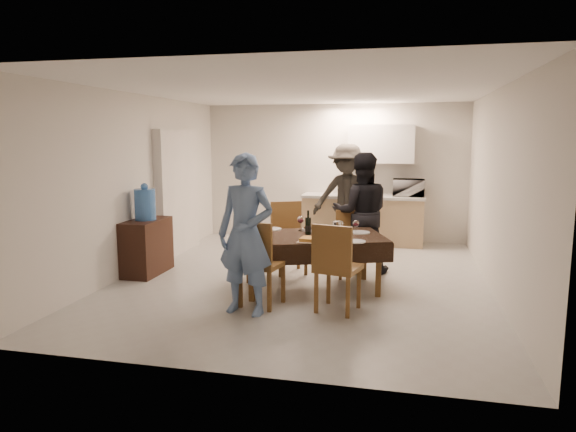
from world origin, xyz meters
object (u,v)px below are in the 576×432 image
water_pitcher (338,229)px  person_far (361,213)px  savoury_tart (314,240)px  person_kitchen (347,196)px  microwave (409,188)px  dining_table (311,238)px  person_near (246,234)px  wine_bottle (308,222)px  water_jug (145,204)px  console (147,247)px

water_pitcher → person_far: person_far is taller
water_pitcher → savoury_tart: size_ratio=0.55×
person_kitchen → microwave: bearing=22.8°
dining_table → person_kitchen: size_ratio=1.13×
dining_table → person_kitchen: person_kitchen is taller
person_near → person_kitchen: person_kitchen is taller
wine_bottle → dining_table: bearing=-45.0°
water_pitcher → person_kitchen: 2.74m
person_near → person_kitchen: 3.79m
water_jug → person_far: person_far is taller
dining_table → person_near: size_ratio=1.16×
wine_bottle → person_kitchen: bearing=85.4°
wine_bottle → savoury_tart: size_ratio=0.87×
water_pitcher → person_far: bearing=79.7°
water_pitcher → savoury_tart: (-0.25, -0.33, -0.08)m
microwave → person_kitchen: person_kitchen is taller
dining_table → savoury_tart: savoury_tart is taller
wine_bottle → person_near: 1.21m
wine_bottle → water_pitcher: 0.42m
console → person_kitchen: bearing=42.7°
water_jug → wine_bottle: bearing=-4.8°
water_jug → water_pitcher: water_jug is taller
console → dining_table: bearing=-5.9°
person_kitchen → water_jug: bearing=-137.3°
savoury_tart → microwave: microwave is taller
water_pitcher → person_near: (-0.90, -1.00, 0.08)m
water_pitcher → microwave: 3.31m
dining_table → wine_bottle: bearing=115.7°
wine_bottle → water_pitcher: size_ratio=1.57×
dining_table → person_far: 1.20m
water_jug → savoury_tart: (2.57, -0.63, -0.27)m
wine_bottle → microwave: size_ratio=0.57×
water_pitcher → person_far: size_ratio=0.11×
console → savoury_tart: 2.67m
person_near → person_kitchen: bearing=87.8°
console → wine_bottle: bearing=-4.8°
console → water_pitcher: 2.87m
person_far → person_kitchen: (-0.39, 1.63, 0.05)m
console → wine_bottle: (2.42, -0.20, 0.48)m
wine_bottle → person_far: 1.17m
dining_table → person_near: (-0.55, -1.05, 0.22)m
dining_table → person_kitchen: (0.16, 2.68, 0.24)m
water_jug → person_near: 2.32m
wine_bottle → microwave: 3.34m
wine_bottle → person_near: bearing=-114.4°
water_jug → savoury_tart: size_ratio=1.22×
person_far → wine_bottle: bearing=48.9°
console → person_near: 2.38m
water_jug → water_pitcher: bearing=-6.1°
dining_table → water_pitcher: bearing=-27.5°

